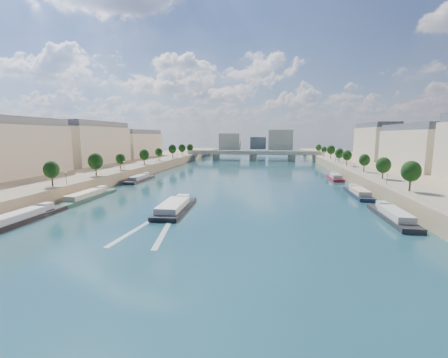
% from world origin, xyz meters
% --- Properties ---
extents(ground, '(700.00, 700.00, 0.00)m').
position_xyz_m(ground, '(0.00, 100.00, 0.00)').
color(ground, '#0E353E').
rests_on(ground, ground).
extents(quay_left, '(44.00, 520.00, 5.00)m').
position_xyz_m(quay_left, '(-72.00, 100.00, 2.50)').
color(quay_left, '#9E8460').
rests_on(quay_left, ground).
extents(quay_right, '(44.00, 520.00, 5.00)m').
position_xyz_m(quay_right, '(72.00, 100.00, 2.50)').
color(quay_right, '#9E8460').
rests_on(quay_right, ground).
extents(pave_left, '(14.00, 520.00, 0.10)m').
position_xyz_m(pave_left, '(-57.00, 100.00, 5.05)').
color(pave_left, gray).
rests_on(pave_left, quay_left).
extents(pave_right, '(14.00, 520.00, 0.10)m').
position_xyz_m(pave_right, '(57.00, 100.00, 5.05)').
color(pave_right, gray).
rests_on(pave_right, quay_right).
extents(trees_left, '(4.80, 268.80, 8.26)m').
position_xyz_m(trees_left, '(-55.00, 102.00, 10.48)').
color(trees_left, '#382B1E').
rests_on(trees_left, ground).
extents(trees_right, '(4.80, 268.80, 8.26)m').
position_xyz_m(trees_right, '(55.00, 110.00, 10.48)').
color(trees_right, '#382B1E').
rests_on(trees_right, ground).
extents(lamps_left, '(0.36, 200.36, 4.28)m').
position_xyz_m(lamps_left, '(-52.50, 90.00, 7.78)').
color(lamps_left, black).
rests_on(lamps_left, ground).
extents(lamps_right, '(0.36, 200.36, 4.28)m').
position_xyz_m(lamps_right, '(52.50, 105.00, 7.78)').
color(lamps_right, black).
rests_on(lamps_right, ground).
extents(buildings_left, '(16.00, 226.00, 23.20)m').
position_xyz_m(buildings_left, '(-85.00, 112.00, 16.45)').
color(buildings_left, beige).
rests_on(buildings_left, ground).
extents(skyline, '(79.00, 42.00, 22.00)m').
position_xyz_m(skyline, '(3.19, 319.52, 14.66)').
color(skyline, beige).
rests_on(skyline, ground).
extents(bridge, '(112.00, 12.00, 8.15)m').
position_xyz_m(bridge, '(0.00, 235.88, 5.08)').
color(bridge, '#C1B79E').
rests_on(bridge, ground).
extents(tour_barge, '(8.39, 25.23, 3.58)m').
position_xyz_m(tour_barge, '(-11.97, 60.65, 0.89)').
color(tour_barge, black).
rests_on(tour_barge, ground).
extents(wake, '(10.75, 26.02, 0.04)m').
position_xyz_m(wake, '(-11.97, 43.98, 0.02)').
color(wake, silver).
rests_on(wake, ground).
extents(moored_barges_left, '(5.00, 155.95, 3.60)m').
position_xyz_m(moored_barges_left, '(-45.50, 42.93, 0.84)').
color(moored_barges_left, '#161B31').
rests_on(moored_barges_left, ground).
extents(moored_barges_right, '(5.00, 167.31, 3.60)m').
position_xyz_m(moored_barges_right, '(45.50, 53.26, 0.84)').
color(moored_barges_right, black).
rests_on(moored_barges_right, ground).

